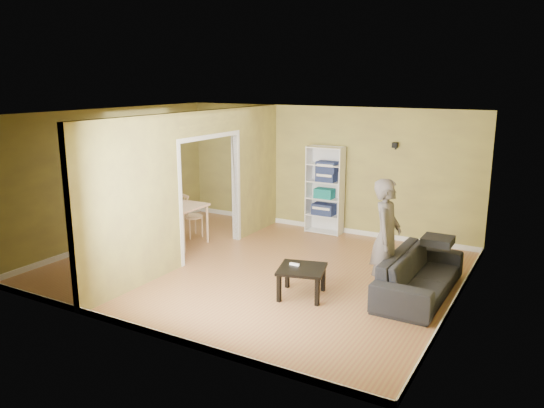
{
  "coord_description": "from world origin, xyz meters",
  "views": [
    {
      "loc": [
        4.43,
        -7.28,
        3.13
      ],
      "look_at": [
        0.2,
        0.2,
        1.1
      ],
      "focal_mm": 35.0,
      "sensor_mm": 36.0,
      "label": 1
    }
  ],
  "objects_px": {
    "chair_far": "(192,215)",
    "coffee_table": "(302,272)",
    "sofa": "(420,268)",
    "chair_near": "(153,225)",
    "person": "(387,227)",
    "dining_table": "(171,208)",
    "chair_left": "(143,217)",
    "bookshelf": "(326,190)"
  },
  "relations": [
    {
      "from": "dining_table",
      "to": "chair_left",
      "type": "distance_m",
      "value": 0.76
    },
    {
      "from": "sofa",
      "to": "person",
      "type": "relative_size",
      "value": 1.06
    },
    {
      "from": "coffee_table",
      "to": "chair_far",
      "type": "height_order",
      "value": "chair_far"
    },
    {
      "from": "sofa",
      "to": "chair_near",
      "type": "distance_m",
      "value": 4.85
    },
    {
      "from": "coffee_table",
      "to": "chair_left",
      "type": "bearing_deg",
      "value": 165.36
    },
    {
      "from": "bookshelf",
      "to": "chair_left",
      "type": "bearing_deg",
      "value": -143.25
    },
    {
      "from": "chair_left",
      "to": "chair_near",
      "type": "bearing_deg",
      "value": 59.17
    },
    {
      "from": "sofa",
      "to": "bookshelf",
      "type": "relative_size",
      "value": 1.2
    },
    {
      "from": "bookshelf",
      "to": "chair_left",
      "type": "height_order",
      "value": "bookshelf"
    },
    {
      "from": "bookshelf",
      "to": "chair_left",
      "type": "distance_m",
      "value": 3.76
    },
    {
      "from": "sofa",
      "to": "chair_left",
      "type": "height_order",
      "value": "chair_left"
    },
    {
      "from": "bookshelf",
      "to": "chair_left",
      "type": "relative_size",
      "value": 2.01
    },
    {
      "from": "coffee_table",
      "to": "dining_table",
      "type": "distance_m",
      "value": 3.56
    },
    {
      "from": "sofa",
      "to": "chair_far",
      "type": "distance_m",
      "value": 4.83
    },
    {
      "from": "sofa",
      "to": "chair_near",
      "type": "xyz_separation_m",
      "value": [
        -4.83,
        -0.4,
        0.09
      ]
    },
    {
      "from": "chair_far",
      "to": "coffee_table",
      "type": "bearing_deg",
      "value": 177.04
    },
    {
      "from": "chair_left",
      "to": "chair_near",
      "type": "height_order",
      "value": "chair_near"
    },
    {
      "from": "chair_left",
      "to": "chair_near",
      "type": "relative_size",
      "value": 0.89
    },
    {
      "from": "dining_table",
      "to": "chair_far",
      "type": "relative_size",
      "value": 1.4
    },
    {
      "from": "bookshelf",
      "to": "dining_table",
      "type": "bearing_deg",
      "value": -136.14
    },
    {
      "from": "sofa",
      "to": "coffee_table",
      "type": "xyz_separation_m",
      "value": [
        -1.49,
        -0.93,
        -0.04
      ]
    },
    {
      "from": "coffee_table",
      "to": "chair_left",
      "type": "xyz_separation_m",
      "value": [
        -4.08,
        1.07,
        0.07
      ]
    },
    {
      "from": "sofa",
      "to": "coffee_table",
      "type": "bearing_deg",
      "value": 122.8
    },
    {
      "from": "person",
      "to": "chair_left",
      "type": "xyz_separation_m",
      "value": [
        -5.1,
        0.35,
        -0.57
      ]
    },
    {
      "from": "chair_left",
      "to": "coffee_table",
      "type": "bearing_deg",
      "value": 80.21
    },
    {
      "from": "person",
      "to": "chair_left",
      "type": "distance_m",
      "value": 5.14
    },
    {
      "from": "person",
      "to": "bookshelf",
      "type": "height_order",
      "value": "person"
    },
    {
      "from": "sofa",
      "to": "chair_far",
      "type": "xyz_separation_m",
      "value": [
        -4.78,
        0.72,
        0.04
      ]
    },
    {
      "from": "person",
      "to": "coffee_table",
      "type": "bearing_deg",
      "value": 119.02
    },
    {
      "from": "chair_left",
      "to": "chair_near",
      "type": "distance_m",
      "value": 0.91
    },
    {
      "from": "chair_near",
      "to": "dining_table",
      "type": "bearing_deg",
      "value": 82.02
    },
    {
      "from": "person",
      "to": "coffee_table",
      "type": "xyz_separation_m",
      "value": [
        -1.02,
        -0.72,
        -0.65
      ]
    },
    {
      "from": "person",
      "to": "dining_table",
      "type": "bearing_deg",
      "value": 78.77
    },
    {
      "from": "chair_left",
      "to": "person",
      "type": "bearing_deg",
      "value": 90.93
    },
    {
      "from": "person",
      "to": "chair_far",
      "type": "height_order",
      "value": "person"
    },
    {
      "from": "chair_near",
      "to": "chair_far",
      "type": "distance_m",
      "value": 1.12
    },
    {
      "from": "bookshelf",
      "to": "dining_table",
      "type": "distance_m",
      "value": 3.17
    },
    {
      "from": "coffee_table",
      "to": "chair_far",
      "type": "relative_size",
      "value": 0.74
    },
    {
      "from": "chair_near",
      "to": "bookshelf",
      "type": "bearing_deg",
      "value": 40.57
    },
    {
      "from": "chair_far",
      "to": "sofa",
      "type": "bearing_deg",
      "value": -164.84
    },
    {
      "from": "coffee_table",
      "to": "chair_left",
      "type": "relative_size",
      "value": 0.74
    },
    {
      "from": "person",
      "to": "coffee_table",
      "type": "height_order",
      "value": "person"
    }
  ]
}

